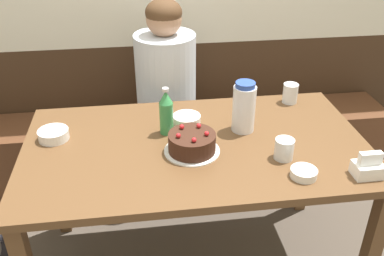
% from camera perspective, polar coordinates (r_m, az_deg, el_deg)
% --- Properties ---
extents(bench_seat, '(2.75, 0.38, 0.44)m').
position_cam_1_polar(bench_seat, '(2.83, -1.94, -2.34)').
color(bench_seat, '#56331E').
rests_on(bench_seat, ground_plane).
extents(dining_table, '(1.49, 0.84, 0.75)m').
position_cam_1_polar(dining_table, '(1.90, 0.51, -4.35)').
color(dining_table, brown).
rests_on(dining_table, ground_plane).
extents(birthday_cake, '(0.24, 0.24, 0.10)m').
position_cam_1_polar(birthday_cake, '(1.78, -0.01, -2.01)').
color(birthday_cake, white).
rests_on(birthday_cake, dining_table).
extents(water_pitcher, '(0.10, 0.10, 0.24)m').
position_cam_1_polar(water_pitcher, '(1.91, 6.94, 2.76)').
color(water_pitcher, white).
rests_on(water_pitcher, dining_table).
extents(soju_bottle, '(0.06, 0.06, 0.22)m').
position_cam_1_polar(soju_bottle, '(1.89, -3.46, 2.14)').
color(soju_bottle, '#388E4C').
rests_on(soju_bottle, dining_table).
extents(napkin_holder, '(0.11, 0.08, 0.11)m').
position_cam_1_polar(napkin_holder, '(1.77, 22.43, -4.87)').
color(napkin_holder, white).
rests_on(napkin_holder, dining_table).
extents(bowl_soup_white, '(0.13, 0.13, 0.04)m').
position_cam_1_polar(bowl_soup_white, '(1.97, -17.98, -0.84)').
color(bowl_soup_white, white).
rests_on(bowl_soup_white, dining_table).
extents(bowl_rice_small, '(0.10, 0.10, 0.03)m').
position_cam_1_polar(bowl_rice_small, '(1.70, 14.67, -5.83)').
color(bowl_rice_small, white).
rests_on(bowl_rice_small, dining_table).
extents(bowl_side_dish, '(0.13, 0.13, 0.04)m').
position_cam_1_polar(bowl_side_dish, '(1.99, -0.71, 1.12)').
color(bowl_side_dish, white).
rests_on(bowl_side_dish, dining_table).
extents(glass_water_tall, '(0.08, 0.08, 0.09)m').
position_cam_1_polar(glass_water_tall, '(1.78, 12.18, -2.74)').
color(glass_water_tall, silver).
rests_on(glass_water_tall, dining_table).
extents(glass_tumbler_short, '(0.08, 0.08, 0.10)m').
position_cam_1_polar(glass_tumbler_short, '(2.24, 12.96, 4.53)').
color(glass_tumbler_short, silver).
rests_on(glass_tumbler_short, dining_table).
extents(person_teal_shirt, '(0.34, 0.34, 1.21)m').
position_cam_1_polar(person_teal_shirt, '(2.52, -3.38, 2.82)').
color(person_teal_shirt, '#33333D').
rests_on(person_teal_shirt, ground_plane).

